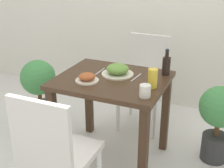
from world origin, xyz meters
TOP-DOWN VIEW (x-y plane):
  - ground_plane at (0.00, 0.00)m, footprint 16.00×16.00m
  - dining_table at (0.00, 0.00)m, footprint 0.84×0.70m
  - chair_near at (-0.07, -0.74)m, footprint 0.42×0.42m
  - chair_far at (0.06, 0.68)m, footprint 0.42×0.42m
  - food_plate at (0.01, 0.08)m, footprint 0.25×0.25m
  - side_plate at (-0.15, -0.14)m, footprint 0.18×0.18m
  - drink_cup at (0.34, -0.22)m, footprint 0.08×0.08m
  - juice_glass at (0.34, -0.05)m, footprint 0.07×0.07m
  - sauce_bottle at (0.36, 0.24)m, footprint 0.06×0.06m
  - fork_utensil at (-0.15, 0.08)m, footprint 0.01×0.17m
  - spoon_utensil at (0.17, 0.08)m, footprint 0.03×0.18m
  - potted_plant_left at (-0.86, 0.20)m, footprint 0.34×0.34m
  - potted_plant_right at (0.80, 0.32)m, footprint 0.33×0.33m

SIDE VIEW (x-z plane):
  - ground_plane at x=0.00m, z-range 0.00..0.00m
  - potted_plant_right at x=0.80m, z-range 0.08..0.74m
  - potted_plant_left at x=-0.86m, z-range 0.08..0.78m
  - chair_near at x=-0.07m, z-range 0.06..0.96m
  - chair_far at x=0.06m, z-range 0.06..0.96m
  - dining_table at x=0.00m, z-range 0.23..0.96m
  - fork_utensil at x=-0.15m, z-range 0.73..0.73m
  - spoon_utensil at x=0.17m, z-range 0.73..0.73m
  - side_plate at x=-0.15m, z-range 0.72..0.79m
  - food_plate at x=0.01m, z-range 0.72..0.81m
  - drink_cup at x=0.34m, z-range 0.73..0.82m
  - juice_glass at x=0.34m, z-range 0.73..0.87m
  - sauce_bottle at x=0.36m, z-range 0.70..0.92m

